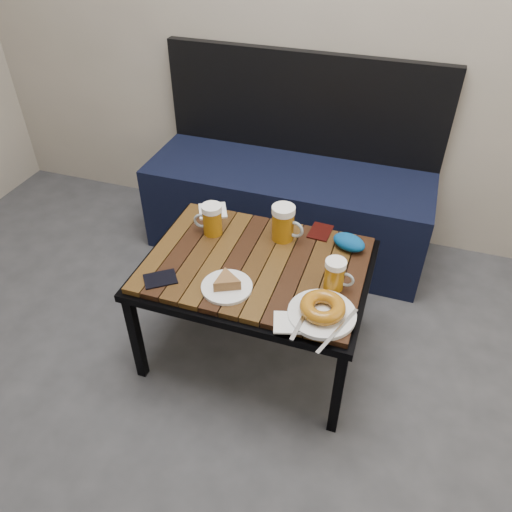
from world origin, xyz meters
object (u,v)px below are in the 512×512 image
(cafe_table, at_px, (256,271))
(plate_pie, at_px, (227,284))
(beer_mug_left, at_px, (212,219))
(passport_navy, at_px, (160,279))
(beer_mug_right, at_px, (335,275))
(knit_pouch, at_px, (349,242))
(bench, at_px, (288,199))
(passport_burgundy, at_px, (320,232))
(beer_mug_centre, at_px, (284,223))
(plate_bagel, at_px, (322,310))

(cafe_table, height_order, plate_pie, plate_pie)
(beer_mug_left, relative_size, passport_navy, 1.13)
(beer_mug_right, bearing_deg, knit_pouch, 91.03)
(knit_pouch, bearing_deg, bench, 124.38)
(cafe_table, height_order, beer_mug_right, beer_mug_right)
(cafe_table, xyz_separation_m, plate_pie, (-0.05, -0.17, 0.06))
(cafe_table, distance_m, passport_burgundy, 0.32)
(plate_pie, bearing_deg, beer_mug_centre, 73.04)
(beer_mug_left, distance_m, beer_mug_centre, 0.28)
(plate_bagel, relative_size, knit_pouch, 2.23)
(knit_pouch, bearing_deg, beer_mug_right, -91.87)
(plate_pie, bearing_deg, plate_bagel, -4.12)
(cafe_table, distance_m, passport_navy, 0.36)
(bench, height_order, cafe_table, bench)
(bench, bearing_deg, beer_mug_centre, -77.09)
(beer_mug_centre, distance_m, beer_mug_right, 0.33)
(passport_navy, bearing_deg, beer_mug_centre, 101.02)
(bench, distance_m, cafe_table, 0.78)
(bench, height_order, knit_pouch, bench)
(beer_mug_right, height_order, passport_navy, beer_mug_right)
(beer_mug_centre, xyz_separation_m, knit_pouch, (0.26, 0.02, -0.04))
(cafe_table, xyz_separation_m, beer_mug_centre, (0.05, 0.17, 0.12))
(beer_mug_left, relative_size, knit_pouch, 0.98)
(cafe_table, relative_size, plate_bagel, 2.89)
(bench, bearing_deg, cafe_table, -83.95)
(beer_mug_left, xyz_separation_m, passport_navy, (-0.07, -0.32, -0.06))
(beer_mug_centre, distance_m, knit_pouch, 0.26)
(bench, xyz_separation_m, beer_mug_centre, (0.14, -0.59, 0.27))
(beer_mug_left, height_order, passport_navy, beer_mug_left)
(beer_mug_left, distance_m, knit_pouch, 0.54)
(bench, height_order, beer_mug_centre, bench)
(beer_mug_right, bearing_deg, passport_burgundy, 113.85)
(bench, bearing_deg, passport_navy, -102.28)
(beer_mug_left, bearing_deg, plate_pie, 112.17)
(cafe_table, xyz_separation_m, beer_mug_left, (-0.22, 0.12, 0.11))
(beer_mug_right, xyz_separation_m, passport_navy, (-0.59, -0.16, -0.06))
(bench, relative_size, passport_navy, 12.31)
(passport_navy, relative_size, passport_burgundy, 1.00)
(beer_mug_right, height_order, passport_burgundy, beer_mug_right)
(plate_bagel, bearing_deg, beer_mug_right, 86.56)
(bench, relative_size, beer_mug_right, 11.99)
(plate_bagel, bearing_deg, passport_burgundy, 103.38)
(plate_bagel, height_order, passport_navy, plate_bagel)
(beer_mug_right, xyz_separation_m, passport_burgundy, (-0.12, 0.31, -0.06))
(cafe_table, xyz_separation_m, passport_navy, (-0.29, -0.20, 0.05))
(beer_mug_right, distance_m, passport_burgundy, 0.33)
(knit_pouch, bearing_deg, passport_burgundy, 151.53)
(beer_mug_centre, relative_size, passport_navy, 1.28)
(plate_pie, bearing_deg, bench, 91.89)
(beer_mug_centre, bearing_deg, bench, 112.96)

